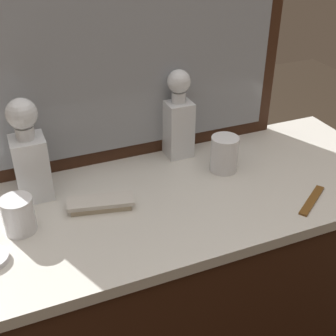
% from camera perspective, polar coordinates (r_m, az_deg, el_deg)
% --- Properties ---
extents(dresser, '(1.29, 0.50, 0.87)m').
position_cam_1_polar(dresser, '(1.41, 0.00, -18.19)').
color(dresser, '#381E11').
rests_on(dresser, ground_plane).
extents(dresser_mirror, '(0.88, 0.03, 0.60)m').
position_cam_1_polar(dresser_mirror, '(1.19, -4.44, 14.66)').
color(dresser_mirror, '#381E11').
rests_on(dresser_mirror, dresser).
extents(crystal_decanter_center, '(0.08, 0.08, 0.26)m').
position_cam_1_polar(crystal_decanter_center, '(1.11, -17.34, 1.05)').
color(crystal_decanter_center, white).
rests_on(crystal_decanter_center, dresser).
extents(crystal_decanter_left, '(0.07, 0.07, 0.25)m').
position_cam_1_polar(crystal_decanter_left, '(1.25, 1.34, 5.91)').
color(crystal_decanter_left, white).
rests_on(crystal_decanter_left, dresser).
extents(crystal_tumbler_rear, '(0.07, 0.07, 0.08)m').
position_cam_1_polar(crystal_tumbler_rear, '(1.04, -18.69, -5.82)').
color(crystal_tumbler_rear, white).
rests_on(crystal_tumbler_rear, dresser).
extents(crystal_tumbler_far_right, '(0.08, 0.08, 0.10)m').
position_cam_1_polar(crystal_tumbler_far_right, '(1.21, 7.25, 1.64)').
color(crystal_tumbler_far_right, white).
rests_on(crystal_tumbler_far_right, dresser).
extents(silver_brush_center, '(0.17, 0.09, 0.02)m').
position_cam_1_polar(silver_brush_center, '(1.08, -8.65, -4.52)').
color(silver_brush_center, '#B7A88C').
rests_on(silver_brush_center, dresser).
extents(tortoiseshell_comb, '(0.13, 0.10, 0.01)m').
position_cam_1_polar(tortoiseshell_comb, '(1.15, 18.05, -3.97)').
color(tortoiseshell_comb, brown).
rests_on(tortoiseshell_comb, dresser).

